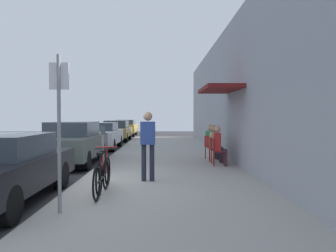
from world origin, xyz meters
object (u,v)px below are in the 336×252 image
at_px(parked_car_0, 0,167).
at_px(parked_car_4, 126,127).
at_px(parking_meter, 103,146).
at_px(cafe_chair_1, 214,148).
at_px(bicycle_1, 104,174).
at_px(street_sign, 59,121).
at_px(parked_car_3, 116,130).
at_px(seated_patron_2, 212,141).
at_px(bicycle_0, 102,177).
at_px(cafe_chair_2, 210,146).
at_px(seated_patron_1, 215,142).
at_px(parked_car_1, 72,143).
at_px(seated_patron_0, 219,144).
at_px(parked_car_2, 101,135).
at_px(cafe_chair_0, 217,150).
at_px(pedestrian_standing, 148,140).

height_order(parked_car_0, parked_car_4, parked_car_4).
relative_size(parking_meter, cafe_chair_1, 1.52).
bearing_deg(bicycle_1, street_sign, -104.30).
xyz_separation_m(parked_car_3, seated_patron_2, (5.01, -11.14, 0.09)).
height_order(bicycle_0, bicycle_1, same).
bearing_deg(cafe_chair_2, parked_car_4, 106.22).
xyz_separation_m(parked_car_4, bicycle_0, (1.96, -22.58, -0.25)).
bearing_deg(bicycle_1, seated_patron_1, 54.40).
relative_size(parked_car_1, seated_patron_0, 3.41).
relative_size(parked_car_1, parked_car_2, 1.00).
relative_size(parked_car_3, seated_patron_0, 3.41).
relative_size(parked_car_1, cafe_chair_0, 5.06).
bearing_deg(cafe_chair_2, bicycle_0, -118.41).
bearing_deg(cafe_chair_1, parked_car_2, 129.23).
bearing_deg(cafe_chair_1, street_sign, -119.96).
distance_m(bicycle_1, pedestrian_standing, 1.51).
xyz_separation_m(cafe_chair_1, cafe_chair_2, (0.00, 0.83, 0.00)).
bearing_deg(cafe_chair_1, seated_patron_0, -85.51).
relative_size(cafe_chair_0, cafe_chair_2, 1.00).
xyz_separation_m(parked_car_2, cafe_chair_2, (4.96, -5.24, -0.10)).
bearing_deg(seated_patron_2, parked_car_4, 106.42).
height_order(street_sign, seated_patron_0, street_sign).
bearing_deg(pedestrian_standing, cafe_chair_1, 57.16).
bearing_deg(parked_car_1, seated_patron_2, 4.42).
relative_size(cafe_chair_0, seated_patron_0, 0.67).
relative_size(street_sign, pedestrian_standing, 1.53).
xyz_separation_m(cafe_chair_2, pedestrian_standing, (-2.12, -4.11, 0.50)).
relative_size(street_sign, bicycle_1, 1.52).
xyz_separation_m(parked_car_2, cafe_chair_1, (4.95, -6.07, -0.10)).
xyz_separation_m(parked_car_3, street_sign, (1.50, -17.97, 0.91)).
distance_m(bicycle_1, cafe_chair_2, 5.96).
height_order(street_sign, seated_patron_1, street_sign).
bearing_deg(cafe_chair_0, parking_meter, -157.26).
xyz_separation_m(seated_patron_0, cafe_chair_2, (-0.06, 1.60, -0.19)).
xyz_separation_m(bicycle_1, cafe_chair_1, (3.02, 4.31, 0.14)).
bearing_deg(pedestrian_standing, bicycle_0, -121.46).
bearing_deg(parked_car_0, street_sign, -36.44).
bearing_deg(parked_car_1, seated_patron_1, -5.19).
bearing_deg(parked_car_4, parked_car_1, -90.00).
xyz_separation_m(street_sign, bicycle_0, (0.46, 1.28, -1.16)).
bearing_deg(parked_car_3, seated_patron_1, -67.29).
xyz_separation_m(parked_car_0, seated_patron_1, (5.01, 4.89, 0.11)).
xyz_separation_m(bicycle_1, seated_patron_1, (3.08, 4.31, 0.34)).
xyz_separation_m(cafe_chair_0, cafe_chair_1, (-0.00, 0.76, 0.00)).
distance_m(parked_car_1, pedestrian_standing, 4.70).
bearing_deg(parked_car_4, parked_car_3, -90.00).
distance_m(seated_patron_0, pedestrian_standing, 3.34).
relative_size(parked_car_1, cafe_chair_1, 5.06).
bearing_deg(parked_car_3, seated_patron_2, -65.76).
height_order(parking_meter, seated_patron_0, parking_meter).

